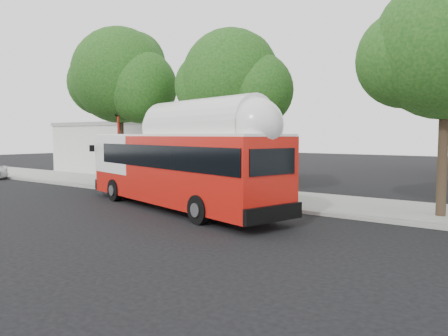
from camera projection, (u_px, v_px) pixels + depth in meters
name	position (u px, v px, depth m)	size (l,w,h in m)	color
ground	(163.00, 216.00, 17.35)	(120.00, 120.00, 0.00)	black
sidewalk	(252.00, 196.00, 22.54)	(60.00, 5.00, 0.15)	gray
curb_strip	(222.00, 202.00, 20.46)	(60.00, 0.30, 0.15)	gray
red_curb_segment	(175.00, 197.00, 22.25)	(10.00, 0.32, 0.16)	maroon
street_tree_left	(126.00, 79.00, 26.37)	(6.67, 5.80, 9.74)	#2D2116
street_tree_mid	(238.00, 82.00, 22.10)	(5.75, 5.00, 8.62)	#2D2116
low_commercial_bldg	(161.00, 148.00, 36.72)	(16.20, 10.20, 4.25)	silver
transit_bus	(178.00, 169.00, 18.81)	(12.74, 5.47, 3.72)	red
signal_pole	(119.00, 150.00, 25.52)	(0.13, 0.43, 4.56)	#AF1B12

